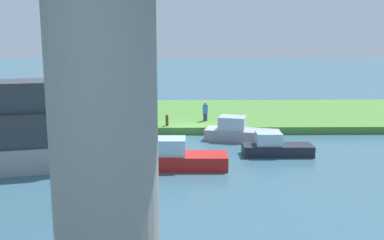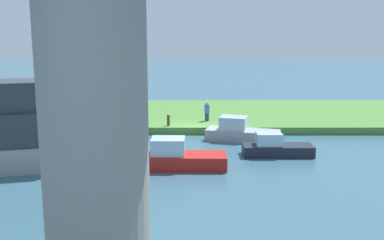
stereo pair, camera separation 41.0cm
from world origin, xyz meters
name	(u,v)px [view 1 (the left image)]	position (x,y,z in m)	size (l,w,h in m)	color
ground_plane	(189,135)	(0.00, 0.00, 0.00)	(160.00, 160.00, 0.00)	#386075
grassy_bank	(188,115)	(0.00, -6.00, 0.25)	(80.00, 12.00, 0.50)	#4C8438
bridge_pylon	(104,129)	(2.31, 18.97, 4.53)	(2.64, 2.64, 9.06)	#9E998E
person_on_bank	(205,111)	(-1.17, -2.32, 1.20)	(0.46, 0.46, 1.39)	#2D334C
mooring_post	(167,120)	(1.47, -0.64, 0.87)	(0.20, 0.20, 0.74)	brown
motorboat_white	(10,134)	(9.02, 7.25, 1.79)	(9.90, 5.16, 4.83)	#99999E
pontoon_yellow	(178,157)	(0.64, 7.40, 0.55)	(4.67, 1.73, 1.55)	red
houseboat_blue	(239,132)	(-3.15, 1.54, 0.54)	(4.81, 2.82, 1.51)	#99999E
skiff_small	(275,147)	(-4.73, 5.06, 0.46)	(3.88, 1.40, 1.29)	#1E232D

